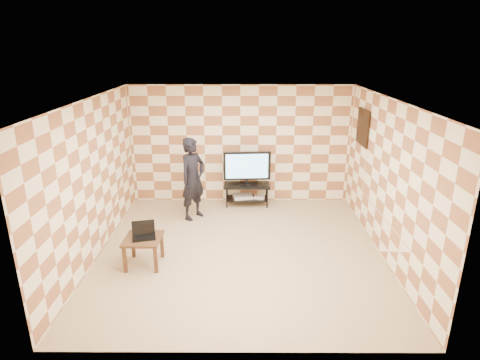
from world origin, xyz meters
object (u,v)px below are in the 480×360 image
side_table (143,243)px  tv (247,167)px  person (193,179)px  tv_stand (247,190)px

side_table → tv: bearing=56.3°
side_table → person: person is taller
tv_stand → person: 1.43m
side_table → person: 2.09m
person → tv_stand: bearing=-20.8°
tv_stand → person: bearing=-148.4°
tv → tv_stand: bearing=86.3°
side_table → tv_stand: bearing=56.4°
tv_stand → side_table: 3.18m
tv_stand → side_table: same height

